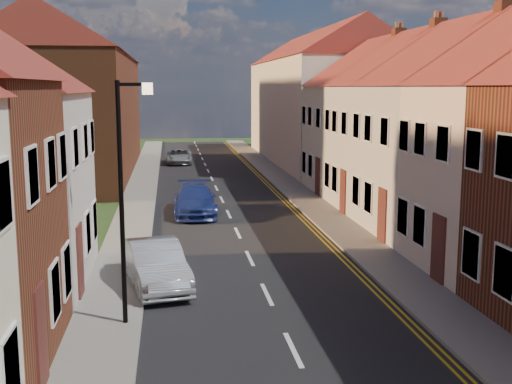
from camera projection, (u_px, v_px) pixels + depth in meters
road at (238, 233)px, 26.41m from camera, size 7.00×90.00×0.02m
pavement_left at (129, 235)px, 25.82m from camera, size 1.80×90.00×0.12m
pavement_right at (341, 229)px, 26.98m from camera, size 1.80×90.00×0.12m
cottage_r_pink at (469, 124)px, 25.84m from camera, size 8.30×6.00×9.00m
cottage_r_white_far at (418, 118)px, 31.12m from camera, size 8.30×5.20×9.00m
cottage_r_cream_far at (382, 114)px, 36.40m from camera, size 8.30×6.00×9.00m
block_right_far at (320, 95)px, 51.23m from camera, size 8.30×24.20×10.50m
block_left_far at (71, 97)px, 43.88m from camera, size 8.30×24.20×10.50m
lamppost at (125, 188)px, 15.56m from camera, size 0.88×0.15×6.00m
car_mid at (156, 265)px, 19.21m from camera, size 2.29×4.44×1.39m
car_far at (195, 200)px, 30.17m from camera, size 2.04×4.82×1.39m
car_distant at (179, 156)px, 50.24m from camera, size 2.07×4.30×1.18m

